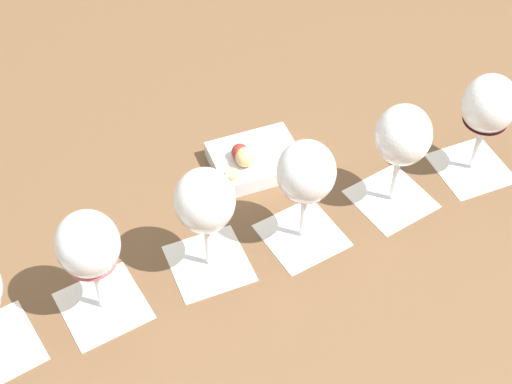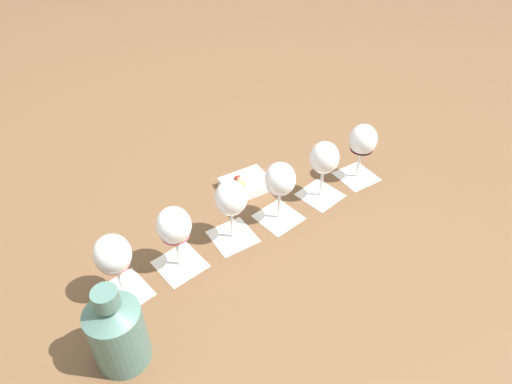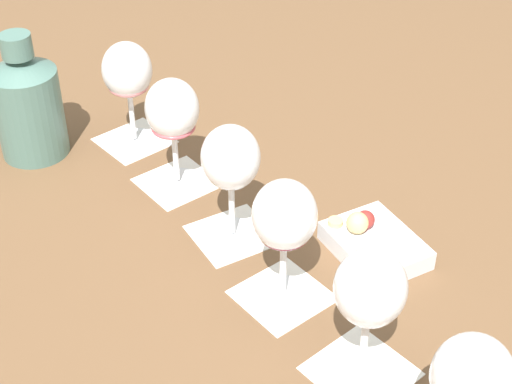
% 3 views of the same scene
% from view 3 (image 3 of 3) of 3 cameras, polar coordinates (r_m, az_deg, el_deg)
% --- Properties ---
extents(ground_plane, '(8.00, 8.00, 0.00)m').
position_cam_3_polar(ground_plane, '(1.06, 0.10, -5.29)').
color(ground_plane, brown).
extents(tasting_card_0, '(0.14, 0.14, 0.00)m').
position_cam_3_polar(tasting_card_0, '(1.32, -8.82, 3.73)').
color(tasting_card_0, silver).
rests_on(tasting_card_0, ground_plane).
extents(tasting_card_1, '(0.14, 0.14, 0.00)m').
position_cam_3_polar(tasting_card_1, '(1.21, -5.74, 0.72)').
color(tasting_card_1, silver).
rests_on(tasting_card_1, ground_plane).
extents(tasting_card_2, '(0.15, 0.15, 0.00)m').
position_cam_3_polar(tasting_card_2, '(1.11, -1.73, -3.11)').
color(tasting_card_2, silver).
rests_on(tasting_card_2, ground_plane).
extents(tasting_card_3, '(0.14, 0.14, 0.00)m').
position_cam_3_polar(tasting_card_3, '(1.01, 1.93, -7.51)').
color(tasting_card_3, silver).
rests_on(tasting_card_3, ground_plane).
extents(tasting_card_4, '(0.14, 0.14, 0.00)m').
position_cam_3_polar(tasting_card_4, '(0.93, 7.62, -12.77)').
color(tasting_card_4, silver).
rests_on(tasting_card_4, ground_plane).
extents(wine_glass_0, '(0.08, 0.08, 0.18)m').
position_cam_3_polar(wine_glass_0, '(1.26, -9.32, 8.36)').
color(wine_glass_0, white).
rests_on(wine_glass_0, tasting_card_0).
extents(wine_glass_1, '(0.08, 0.08, 0.18)m').
position_cam_3_polar(wine_glass_1, '(1.15, -6.10, 5.65)').
color(wine_glass_1, white).
rests_on(wine_glass_1, tasting_card_1).
extents(wine_glass_2, '(0.08, 0.08, 0.18)m').
position_cam_3_polar(wine_glass_2, '(1.03, -1.85, 2.08)').
color(wine_glass_2, white).
rests_on(wine_glass_2, tasting_card_2).
extents(wine_glass_3, '(0.08, 0.08, 0.18)m').
position_cam_3_polar(wine_glass_3, '(0.93, 2.07, -2.17)').
color(wine_glass_3, white).
rests_on(wine_glass_3, tasting_card_3).
extents(wine_glass_4, '(0.08, 0.08, 0.18)m').
position_cam_3_polar(wine_glass_4, '(0.85, 8.26, -7.41)').
color(wine_glass_4, white).
rests_on(wine_glass_4, tasting_card_4).
extents(wine_glass_5, '(0.08, 0.08, 0.18)m').
position_cam_3_polar(wine_glass_5, '(0.78, 15.36, -13.35)').
color(wine_glass_5, white).
rests_on(wine_glass_5, tasting_card_5).
extents(ceramic_vase, '(0.11, 0.11, 0.21)m').
position_cam_3_polar(ceramic_vase, '(1.28, -16.28, 6.20)').
color(ceramic_vase, '#4C7066').
rests_on(ceramic_vase, ground_plane).
extents(snack_dish, '(0.16, 0.17, 0.06)m').
position_cam_3_polar(snack_dish, '(1.08, 8.52, -3.66)').
color(snack_dish, silver).
rests_on(snack_dish, ground_plane).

